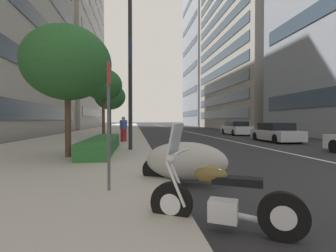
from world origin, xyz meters
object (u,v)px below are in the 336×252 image
(street_tree_near_plaza_corner, at_px, (110,97))
(street_tree_mid_sidewalk, at_px, (67,64))
(pedestrian_on_plaza, at_px, (124,129))
(parking_sign_by_curb, at_px, (109,113))
(street_lamp_with_banners, at_px, (138,33))
(car_approaching_light, at_px, (276,133))
(car_far_down_avenue, at_px, (236,128))
(street_tree_by_lamp_post, at_px, (103,85))
(motorcycle_second_in_row, at_px, (185,161))
(motorcycle_mid_row, at_px, (220,200))

(street_tree_near_plaza_corner, bearing_deg, street_tree_mid_sidewalk, -179.97)
(street_tree_mid_sidewalk, relative_size, pedestrian_on_plaza, 3.01)
(parking_sign_by_curb, xyz_separation_m, street_lamp_with_banners, (6.78, -0.66, 3.89))
(car_approaching_light, xyz_separation_m, pedestrian_on_plaza, (-0.18, 10.61, 0.33))
(car_far_down_avenue, xyz_separation_m, street_tree_mid_sidewalk, (-15.33, 13.01, 2.93))
(street_lamp_with_banners, relative_size, street_tree_near_plaza_corner, 1.81)
(street_lamp_with_banners, bearing_deg, street_tree_mid_sidewalk, 127.70)
(parking_sign_by_curb, height_order, street_tree_by_lamp_post, street_tree_by_lamp_post)
(street_tree_near_plaza_corner, bearing_deg, motorcycle_second_in_row, -169.80)
(street_tree_by_lamp_post, xyz_separation_m, street_tree_near_plaza_corner, (6.62, 0.14, -0.26))
(parking_sign_by_curb, distance_m, street_tree_near_plaza_corner, 21.15)
(car_approaching_light, relative_size, street_lamp_with_banners, 0.47)
(car_far_down_avenue, bearing_deg, car_approaching_light, 177.65)
(street_lamp_with_banners, distance_m, pedestrian_on_plaza, 6.53)
(street_tree_mid_sidewalk, distance_m, street_tree_near_plaza_corner, 16.19)
(pedestrian_on_plaza, bearing_deg, motorcycle_second_in_row, 142.53)
(motorcycle_mid_row, xyz_separation_m, street_lamp_with_banners, (8.48, 0.97, 5.11))
(motorcycle_second_in_row, xyz_separation_m, car_far_down_avenue, (19.31, -9.40, 0.13))
(street_tree_mid_sidewalk, bearing_deg, car_far_down_avenue, -40.32)
(car_approaching_light, relative_size, street_tree_by_lamp_post, 0.82)
(motorcycle_mid_row, distance_m, street_lamp_with_banners, 9.95)
(motorcycle_mid_row, relative_size, parking_sign_by_curb, 0.76)
(motorcycle_second_in_row, distance_m, car_approaching_light, 13.85)
(parking_sign_by_curb, bearing_deg, car_far_down_avenue, -28.83)
(motorcycle_mid_row, bearing_deg, car_approaching_light, -96.02)
(parking_sign_by_curb, bearing_deg, motorcycle_second_in_row, -64.98)
(motorcycle_mid_row, bearing_deg, street_lamp_with_banners, -55.96)
(car_far_down_avenue, xyz_separation_m, street_tree_by_lamp_post, (-5.77, 12.88, 3.49))
(motorcycle_mid_row, relative_size, car_far_down_avenue, 0.40)
(street_tree_by_lamp_post, xyz_separation_m, pedestrian_on_plaza, (-2.97, -1.61, -3.21))
(pedestrian_on_plaza, bearing_deg, street_tree_near_plaza_corner, -37.17)
(car_approaching_light, bearing_deg, car_far_down_avenue, -3.41)
(parking_sign_by_curb, xyz_separation_m, street_tree_near_plaza_corner, (20.94, 1.97, 2.25))
(street_tree_mid_sidewalk, bearing_deg, motorcycle_mid_row, -150.88)
(street_lamp_with_banners, relative_size, street_tree_by_lamp_post, 1.76)
(motorcycle_mid_row, height_order, car_approaching_light, motorcycle_mid_row)
(street_tree_mid_sidewalk, relative_size, street_tree_near_plaza_corner, 0.95)
(car_far_down_avenue, bearing_deg, parking_sign_by_curb, 153.26)
(car_far_down_avenue, xyz_separation_m, parking_sign_by_curb, (-20.08, 11.05, 0.98))
(car_approaching_light, height_order, car_far_down_avenue, car_far_down_avenue)
(pedestrian_on_plaza, bearing_deg, car_far_down_avenue, -99.73)
(car_far_down_avenue, bearing_deg, street_tree_mid_sidewalk, 141.76)
(motorcycle_second_in_row, distance_m, street_lamp_with_banners, 7.87)
(street_tree_mid_sidewalk, height_order, street_tree_near_plaza_corner, street_tree_near_plaza_corner)
(motorcycle_mid_row, relative_size, pedestrian_on_plaza, 1.19)
(street_tree_by_lamp_post, bearing_deg, street_lamp_with_banners, -161.74)
(street_tree_near_plaza_corner, bearing_deg, street_lamp_with_banners, -169.48)
(car_approaching_light, relative_size, parking_sign_by_curb, 1.72)
(street_tree_mid_sidewalk, height_order, street_tree_by_lamp_post, street_tree_by_lamp_post)
(car_far_down_avenue, relative_size, street_lamp_with_banners, 0.52)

